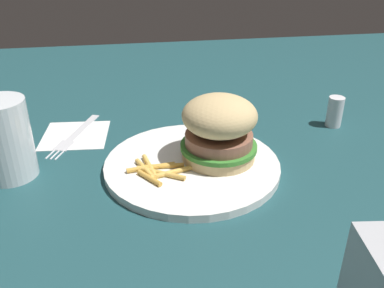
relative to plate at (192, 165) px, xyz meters
name	(u,v)px	position (x,y,z in m)	size (l,w,h in m)	color
ground_plane	(192,179)	(0.01, 0.03, -0.01)	(1.60, 1.60, 0.00)	#1E474C
plate	(192,165)	(0.00, 0.00, 0.00)	(0.26, 0.26, 0.01)	white
sandwich	(219,128)	(-0.04, -0.01, 0.06)	(0.11, 0.11, 0.10)	tan
fries_pile	(157,170)	(0.05, 0.02, 0.01)	(0.10, 0.08, 0.01)	#E5B251
napkin	(75,135)	(0.18, -0.14, -0.01)	(0.11, 0.11, 0.00)	white
fork	(75,134)	(0.18, -0.14, 0.00)	(0.08, 0.17, 0.00)	silver
drink_glass	(6,144)	(0.26, -0.03, 0.05)	(0.07, 0.07, 0.12)	silver
salt_shaker	(335,112)	(-0.28, -0.11, 0.02)	(0.03, 0.03, 0.06)	white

